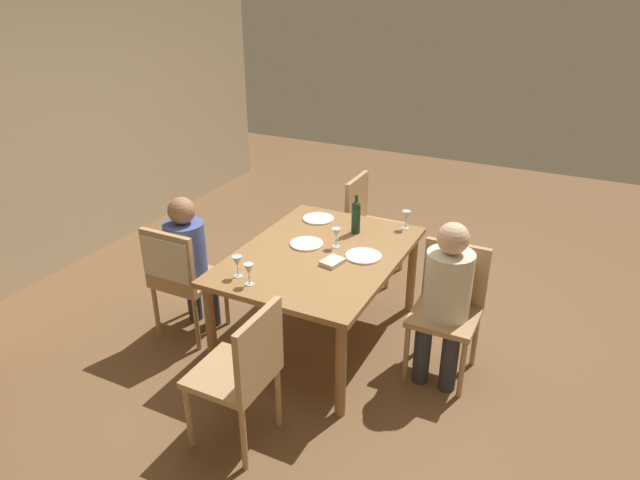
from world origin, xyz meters
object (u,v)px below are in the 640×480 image
chair_left_end (244,368)px  person_woman_host (189,255)px  person_man_bearded (446,292)px  chair_near (449,301)px  dinner_plate_guest_right (318,219)px  dinner_plate_guest_left (363,256)px  chair_far_left (176,270)px  dinner_plate_host (307,244)px  wine_glass_near_right (406,216)px  wine_glass_far (249,270)px  wine_bottle_tall_green (356,216)px  wine_glass_near_left (336,234)px  dining_table (320,263)px  wine_glass_centre (237,262)px  chair_right_end (368,220)px

chair_left_end → person_woman_host: size_ratio=0.83×
chair_left_end → person_man_bearded: 1.41m
chair_near → dinner_plate_guest_right: (0.45, 1.22, 0.21)m
chair_left_end → dinner_plate_guest_left: chair_left_end is taller
chair_far_left → dinner_plate_host: bearing=34.4°
wine_glass_near_right → wine_glass_far: bearing=154.5°
wine_bottle_tall_green → chair_left_end: bearing=179.8°
person_man_bearded → wine_glass_near_right: 0.90m
person_man_bearded → dinner_plate_host: (0.10, 1.09, 0.08)m
person_woman_host → wine_glass_near_left: size_ratio=7.48×
chair_far_left → chair_near: bearing=16.5°
dining_table → wine_glass_centre: size_ratio=10.28×
chair_far_left → wine_glass_near_right: chair_far_left is taller
wine_glass_near_right → person_woman_host: bearing=126.4°
chair_far_left → dinner_plate_guest_right: (1.00, -0.66, 0.15)m
dining_table → chair_left_end: (-1.15, -0.09, -0.12)m
dinner_plate_host → person_man_bearded: bearing=-95.2°
wine_bottle_tall_green → wine_glass_far: bearing=164.3°
chair_near → wine_glass_centre: size_ratio=6.17×
person_man_bearded → dinner_plate_guest_right: bearing=-24.8°
chair_near → chair_right_end: same height
chair_near → dinner_plate_guest_right: chair_near is taller
dining_table → wine_glass_far: (-0.61, 0.20, 0.19)m
wine_glass_near_left → dinner_plate_guest_left: 0.27m
wine_glass_near_right → dinner_plate_guest_right: bearing=101.6°
wine_glass_near_left → dinner_plate_guest_right: wine_glass_near_left is taller
person_woman_host → wine_bottle_tall_green: (0.75, -1.03, 0.23)m
chair_right_end → dining_table: bearing=4.4°
wine_glass_far → dinner_plate_guest_right: 1.16m
chair_far_left → wine_glass_near_left: 1.20m
chair_far_left → wine_glass_centre: chair_far_left is taller
dining_table → person_man_bearded: person_man_bearded is taller
wine_glass_near_left → chair_near: bearing=-93.2°
chair_far_left → chair_near: size_ratio=1.00×
wine_bottle_tall_green → dinner_plate_guest_left: bearing=-149.1°
dining_table → person_man_bearded: bearing=-91.6°
wine_glass_near_right → wine_bottle_tall_green: bearing=127.3°
wine_glass_near_right → chair_far_left: bearing=130.3°
wine_glass_centre → wine_glass_near_right: bearing=-31.0°
chair_near → wine_glass_far: size_ratio=6.17×
wine_glass_near_right → dinner_plate_guest_left: 0.62m
wine_glass_centre → wine_glass_far: bearing=-114.3°
dining_table → wine_glass_near_left: bearing=-25.3°
dinner_plate_guest_left → chair_left_end: bearing=169.8°
chair_left_end → person_man_bearded: person_man_bearded is taller
dinner_plate_guest_left → person_man_bearded: bearing=-99.2°
chair_left_end → person_man_bearded: bearing=-37.2°
dinner_plate_guest_right → chair_near: bearing=-110.2°
wine_glass_far → person_man_bearded: bearing=-62.7°
wine_glass_centre → wine_glass_near_right: same height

